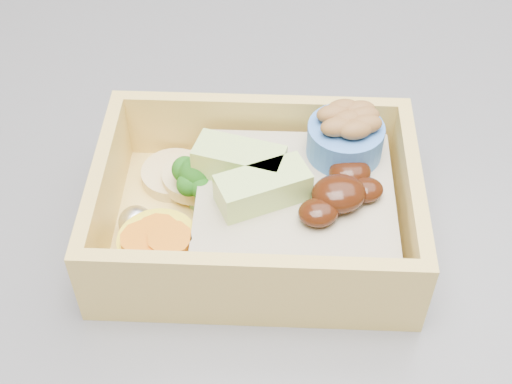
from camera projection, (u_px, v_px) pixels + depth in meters
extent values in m
cube|color=#333337|center=(276.00, 208.00, 0.45)|extent=(1.24, 0.84, 0.04)
cube|color=#E4BE5E|center=(256.00, 228.00, 0.41)|extent=(0.20, 0.16, 0.01)
cube|color=#E4BE5E|center=(260.00, 126.00, 0.43)|extent=(0.17, 0.05, 0.04)
cube|color=#E4BE5E|center=(251.00, 287.00, 0.35)|extent=(0.17, 0.05, 0.04)
cube|color=#E4BE5E|center=(409.00, 203.00, 0.39)|extent=(0.03, 0.11, 0.04)
cube|color=#E4BE5E|center=(104.00, 193.00, 0.39)|extent=(0.03, 0.11, 0.04)
cube|color=gray|center=(295.00, 209.00, 0.39)|extent=(0.13, 0.12, 0.03)
ellipsoid|color=black|center=(339.00, 194.00, 0.37)|extent=(0.03, 0.03, 0.02)
ellipsoid|color=black|center=(350.00, 172.00, 0.39)|extent=(0.03, 0.02, 0.01)
ellipsoid|color=black|center=(318.00, 212.00, 0.37)|extent=(0.02, 0.02, 0.01)
ellipsoid|color=black|center=(365.00, 190.00, 0.38)|extent=(0.02, 0.02, 0.01)
cube|color=#BFE678|center=(263.00, 188.00, 0.37)|extent=(0.05, 0.03, 0.02)
cube|color=#BFE678|center=(239.00, 161.00, 0.39)|extent=(0.05, 0.04, 0.02)
cylinder|color=#67934F|center=(198.00, 195.00, 0.41)|extent=(0.01, 0.01, 0.02)
sphere|color=#1E6216|center=(196.00, 174.00, 0.40)|extent=(0.02, 0.02, 0.02)
sphere|color=#1E6216|center=(211.00, 172.00, 0.40)|extent=(0.02, 0.02, 0.02)
sphere|color=#1E6216|center=(185.00, 170.00, 0.40)|extent=(0.02, 0.02, 0.02)
sphere|color=#1E6216|center=(200.00, 186.00, 0.39)|extent=(0.01, 0.01, 0.01)
sphere|color=#1E6216|center=(188.00, 185.00, 0.40)|extent=(0.01, 0.01, 0.01)
sphere|color=#1E6216|center=(198.00, 166.00, 0.40)|extent=(0.01, 0.01, 0.01)
cylinder|color=yellow|center=(159.00, 250.00, 0.38)|extent=(0.04, 0.04, 0.02)
cylinder|color=orange|center=(158.00, 232.00, 0.37)|extent=(0.02, 0.02, 0.00)
cylinder|color=orange|center=(142.00, 239.00, 0.37)|extent=(0.02, 0.02, 0.00)
cylinder|color=orange|center=(170.00, 239.00, 0.36)|extent=(0.02, 0.02, 0.00)
cylinder|color=tan|center=(174.00, 175.00, 0.43)|extent=(0.04, 0.04, 0.01)
cylinder|color=tan|center=(195.00, 177.00, 0.42)|extent=(0.04, 0.04, 0.01)
ellipsoid|color=white|center=(226.00, 161.00, 0.43)|extent=(0.02, 0.02, 0.02)
ellipsoid|color=white|center=(136.00, 222.00, 0.39)|extent=(0.02, 0.02, 0.02)
cylinder|color=#3E76D4|center=(345.00, 140.00, 0.40)|extent=(0.04, 0.04, 0.02)
ellipsoid|color=brown|center=(347.00, 120.00, 0.39)|extent=(0.02, 0.02, 0.01)
ellipsoid|color=brown|center=(363.00, 116.00, 0.39)|extent=(0.02, 0.02, 0.01)
ellipsoid|color=brown|center=(333.00, 114.00, 0.39)|extent=(0.02, 0.02, 0.01)
ellipsoid|color=brown|center=(355.00, 130.00, 0.38)|extent=(0.02, 0.02, 0.01)
ellipsoid|color=brown|center=(337.00, 127.00, 0.38)|extent=(0.02, 0.02, 0.01)
ellipsoid|color=brown|center=(366.00, 124.00, 0.39)|extent=(0.02, 0.02, 0.01)
ellipsoid|color=brown|center=(343.00, 108.00, 0.39)|extent=(0.02, 0.02, 0.01)
ellipsoid|color=brown|center=(359.00, 110.00, 0.39)|extent=(0.02, 0.02, 0.01)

